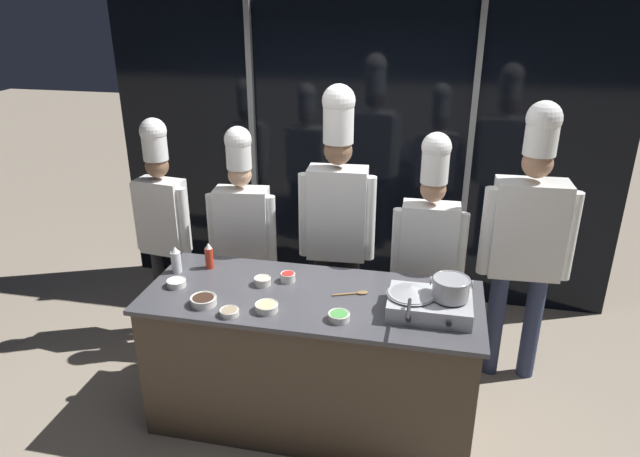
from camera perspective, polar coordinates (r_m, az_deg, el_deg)
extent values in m
plane|color=gray|center=(4.12, -0.77, -18.16)|extent=(24.00, 24.00, 0.00)
cube|color=black|center=(5.13, 3.80, 7.42)|extent=(4.52, 0.04, 2.70)
cube|color=gray|center=(5.30, -6.68, 7.83)|extent=(0.05, 0.05, 2.70)
cube|color=gray|center=(5.04, 14.64, 6.47)|extent=(0.05, 0.05, 2.70)
cube|color=#4C3D2D|center=(3.84, -0.80, -13.02)|extent=(2.04, 0.80, 0.91)
cube|color=#47474C|center=(3.58, -0.84, -6.91)|extent=(2.11, 0.84, 0.03)
cube|color=#B2B5BA|center=(3.43, 10.90, -7.53)|extent=(0.48, 0.35, 0.10)
cylinder|color=black|center=(3.40, 9.09, -6.54)|extent=(0.19, 0.19, 0.01)
cylinder|color=black|center=(3.27, 8.81, -8.97)|extent=(0.03, 0.01, 0.03)
cylinder|color=black|center=(3.40, 12.85, -6.84)|extent=(0.19, 0.19, 0.01)
cylinder|color=black|center=(3.27, 12.75, -9.29)|extent=(0.03, 0.01, 0.03)
cylinder|color=#ADAFB5|center=(3.40, 9.10, -6.39)|extent=(0.27, 0.27, 0.01)
cone|color=#ADAFB5|center=(3.39, 9.12, -6.07)|extent=(0.29, 0.29, 0.05)
cylinder|color=black|center=(3.17, 8.85, -7.99)|extent=(0.02, 0.22, 0.02)
cylinder|color=#93969B|center=(3.37, 12.94, -5.86)|extent=(0.21, 0.21, 0.12)
torus|color=#93969B|center=(3.35, 13.03, -4.95)|extent=(0.21, 0.21, 0.01)
torus|color=#93969B|center=(3.35, 11.01, -5.12)|extent=(0.01, 0.05, 0.05)
torus|color=#93969B|center=(3.36, 14.99, -5.43)|extent=(0.01, 0.05, 0.05)
cylinder|color=white|center=(3.95, -14.18, -3.27)|extent=(0.07, 0.07, 0.15)
cone|color=white|center=(3.91, -14.31, -2.04)|extent=(0.06, 0.06, 0.04)
cylinder|color=red|center=(3.96, -11.02, -2.93)|extent=(0.06, 0.06, 0.15)
cone|color=white|center=(3.92, -11.12, -1.70)|extent=(0.05, 0.05, 0.04)
cylinder|color=silver|center=(3.79, -14.16, -5.34)|extent=(0.12, 0.12, 0.04)
torus|color=silver|center=(3.78, -14.19, -5.07)|extent=(0.13, 0.13, 0.01)
cylinder|color=white|center=(3.78, -14.18, -5.19)|extent=(0.10, 0.10, 0.02)
cylinder|color=silver|center=(3.54, -11.57, -7.12)|extent=(0.16, 0.16, 0.05)
torus|color=silver|center=(3.53, -11.60, -6.79)|extent=(0.16, 0.16, 0.01)
cylinder|color=#382319|center=(3.53, -11.59, -6.95)|extent=(0.13, 0.13, 0.03)
cylinder|color=silver|center=(3.74, -3.22, -4.90)|extent=(0.10, 0.10, 0.05)
torus|color=silver|center=(3.72, -3.23, -4.52)|extent=(0.10, 0.10, 0.01)
cylinder|color=red|center=(3.73, -3.23, -4.70)|extent=(0.08, 0.08, 0.03)
cylinder|color=silver|center=(3.32, 1.90, -8.82)|extent=(0.13, 0.13, 0.04)
torus|color=silver|center=(3.31, 1.91, -8.52)|extent=(0.13, 0.13, 0.01)
cylinder|color=#4C9E47|center=(3.31, 1.90, -8.65)|extent=(0.10, 0.10, 0.02)
cylinder|color=silver|center=(3.41, -9.05, -8.30)|extent=(0.11, 0.11, 0.03)
torus|color=silver|center=(3.40, -9.07, -8.05)|extent=(0.12, 0.12, 0.01)
cylinder|color=#9E896B|center=(3.40, -9.06, -8.16)|extent=(0.09, 0.09, 0.02)
cylinder|color=silver|center=(3.71, -5.77, -5.28)|extent=(0.11, 0.11, 0.05)
torus|color=silver|center=(3.70, -5.79, -4.95)|extent=(0.11, 0.11, 0.01)
cylinder|color=beige|center=(3.70, -5.78, -5.10)|extent=(0.09, 0.09, 0.03)
cylinder|color=silver|center=(3.42, -5.36, -7.88)|extent=(0.14, 0.14, 0.04)
torus|color=silver|center=(3.41, -5.38, -7.56)|extent=(0.14, 0.14, 0.01)
cylinder|color=#E0C689|center=(3.41, -5.37, -7.71)|extent=(0.11, 0.11, 0.02)
cube|color=olive|center=(3.58, 2.46, -6.60)|extent=(0.15, 0.07, 0.01)
ellipsoid|color=olive|center=(3.60, 4.24, -6.40)|extent=(0.08, 0.07, 0.02)
cylinder|color=#232326|center=(4.89, -13.65, -6.33)|extent=(0.10, 0.10, 0.75)
cylinder|color=#232326|center=(5.00, -15.63, -5.90)|extent=(0.10, 0.10, 0.75)
cube|color=white|center=(4.67, -15.46, 1.17)|extent=(0.39, 0.24, 0.60)
cylinder|color=white|center=(4.54, -13.48, 0.59)|extent=(0.07, 0.07, 0.56)
cylinder|color=white|center=(4.77, -17.69, 1.20)|extent=(0.07, 0.07, 0.56)
sphere|color=brown|center=(4.54, -15.99, 6.03)|extent=(0.18, 0.18, 0.18)
cylinder|color=white|center=(4.50, -16.21, 7.96)|extent=(0.19, 0.19, 0.22)
sphere|color=white|center=(4.47, -16.36, 9.31)|extent=(0.20, 0.20, 0.20)
cylinder|color=#4C4C51|center=(4.66, -5.99, -7.40)|extent=(0.10, 0.10, 0.74)
cylinder|color=#4C4C51|center=(4.70, -8.63, -7.23)|extent=(0.10, 0.10, 0.74)
cube|color=white|center=(4.39, -7.74, 0.25)|extent=(0.42, 0.25, 0.60)
cylinder|color=white|center=(4.32, -4.94, -0.21)|extent=(0.08, 0.08, 0.55)
cylinder|color=white|center=(4.42, -10.64, 0.01)|extent=(0.08, 0.08, 0.55)
sphere|color=tan|center=(4.25, -8.03, 5.34)|extent=(0.18, 0.18, 0.18)
cylinder|color=white|center=(4.21, -8.14, 7.35)|extent=(0.18, 0.18, 0.21)
sphere|color=white|center=(4.18, -8.22, 8.76)|extent=(0.20, 0.20, 0.20)
cylinder|color=#232326|center=(4.49, 3.13, -7.71)|extent=(0.11, 0.11, 0.85)
cylinder|color=#232326|center=(4.52, 0.14, -7.49)|extent=(0.11, 0.11, 0.85)
cube|color=white|center=(4.17, 1.74, 1.55)|extent=(0.44, 0.25, 0.69)
cylinder|color=white|center=(4.12, 4.98, 1.00)|extent=(0.09, 0.09, 0.63)
cylinder|color=white|center=(4.18, -1.57, 1.36)|extent=(0.09, 0.09, 0.63)
sphere|color=brown|center=(4.03, 1.82, 7.79)|extent=(0.20, 0.20, 0.20)
cylinder|color=white|center=(3.98, 1.86, 10.59)|extent=(0.21, 0.21, 0.29)
sphere|color=white|center=(3.95, 1.89, 12.64)|extent=(0.23, 0.23, 0.23)
cylinder|color=#4C4C51|center=(4.42, 11.62, -9.56)|extent=(0.10, 0.10, 0.74)
cylinder|color=#4C4C51|center=(4.42, 8.77, -9.35)|extent=(0.10, 0.10, 0.74)
cube|color=white|center=(4.11, 10.83, -1.53)|extent=(0.40, 0.21, 0.60)
cylinder|color=white|center=(4.09, 13.89, -2.14)|extent=(0.08, 0.08, 0.55)
cylinder|color=white|center=(4.09, 7.70, -1.67)|extent=(0.08, 0.08, 0.55)
sphere|color=#A87A5B|center=(3.96, 11.25, 3.87)|extent=(0.18, 0.18, 0.18)
cylinder|color=white|center=(3.91, 11.44, 6.24)|extent=(0.18, 0.18, 0.25)
sphere|color=white|center=(3.88, 11.58, 7.98)|extent=(0.20, 0.20, 0.20)
cylinder|color=#2D3856|center=(4.52, 20.41, -9.12)|extent=(0.12, 0.12, 0.84)
cylinder|color=#2D3856|center=(4.47, 17.06, -8.99)|extent=(0.12, 0.12, 0.84)
cube|color=white|center=(4.16, 20.04, -0.04)|extent=(0.49, 0.27, 0.68)
cylinder|color=white|center=(4.19, 23.68, -0.73)|extent=(0.10, 0.10, 0.63)
cylinder|color=white|center=(4.09, 16.40, -0.26)|extent=(0.10, 0.10, 0.63)
sphere|color=#A87A5B|center=(4.01, 20.92, 6.13)|extent=(0.20, 0.20, 0.20)
cylinder|color=white|center=(3.97, 21.27, 8.53)|extent=(0.21, 0.21, 0.24)
sphere|color=white|center=(3.95, 21.52, 10.20)|extent=(0.23, 0.23, 0.23)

